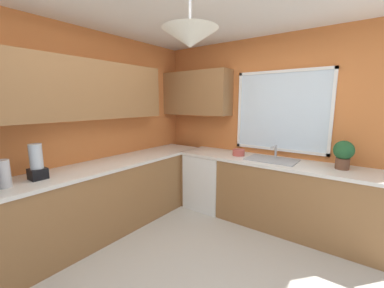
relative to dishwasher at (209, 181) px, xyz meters
name	(u,v)px	position (x,y,z in m)	size (l,w,h in m)	color
ground_plane	(190,285)	(0.80, -1.56, -0.42)	(8.36, 8.36, 0.00)	#B7B2A8
room_shell	(161,87)	(0.00, -1.05, 1.40)	(3.66, 3.92, 2.63)	#D17238
counter_run_left	(97,201)	(-0.66, -1.56, 0.02)	(0.65, 3.53, 0.89)	olive
counter_run_back	(273,192)	(1.01, 0.03, 0.02)	(2.75, 0.65, 0.89)	olive
dishwasher	(209,181)	(0.00, 0.00, 0.00)	(0.60, 0.60, 0.85)	white
kettle	(3,174)	(-0.64, -2.46, 0.60)	(0.12, 0.12, 0.25)	#B7B7BC
sink_assembly	(272,159)	(0.96, 0.04, 0.48)	(0.64, 0.40, 0.19)	#9EA0A5
potted_plant	(343,153)	(1.77, 0.08, 0.66)	(0.22, 0.22, 0.33)	brown
bowl	(239,152)	(0.48, 0.03, 0.51)	(0.17, 0.17, 0.09)	#B74C42
blender_appliance	(37,163)	(-0.66, -2.18, 0.63)	(0.15, 0.15, 0.36)	black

